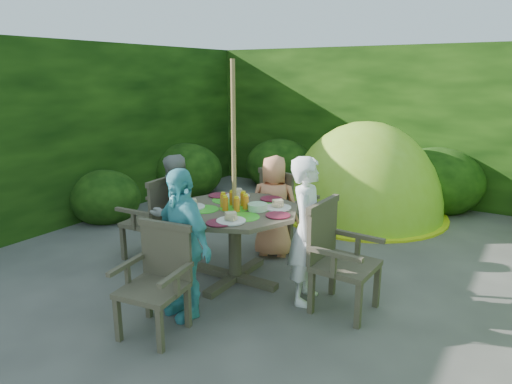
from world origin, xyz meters
The scene contains 13 objects.
ground centered at (0.00, 0.00, 0.00)m, with size 60.00×60.00×0.00m, color #474540.
hedge_enclosure centered at (0.00, 1.33, 1.25)m, with size 9.00×9.00×2.50m.
patio_table centered at (-0.57, -0.47, 0.65)m, with size 1.35×1.35×0.93m.
parasol_pole centered at (-0.57, -0.47, 1.10)m, with size 0.04×0.04×2.20m, color olive.
garden_chair_right centered at (0.52, -0.45, 0.50)m, with size 0.53×0.59×0.95m.
garden_chair_left centered at (-1.67, -0.48, 0.49)m, with size 0.54×0.59×0.93m.
garden_chair_back centered at (-0.61, 0.63, 0.50)m, with size 0.66×0.61×0.93m.
garden_chair_front centered at (-0.57, -1.57, 0.46)m, with size 0.58×0.53×0.86m.
child_right centered at (0.23, -0.46, 0.69)m, with size 0.50×0.33×1.37m, color white.
child_left centered at (-1.37, -0.48, 0.62)m, with size 0.60×0.47×1.23m, color gray.
child_back centered at (-0.58, 0.33, 0.59)m, with size 0.58×0.38×1.18m, color #FA9667.
child_front centered at (-0.56, -1.27, 0.66)m, with size 0.78×0.32×1.32m, color #53B6C2.
dome_tent centered at (-0.23, 2.38, 0.00)m, with size 2.45×2.45×2.80m.
Camera 1 is at (1.93, -4.02, 2.08)m, focal length 32.00 mm.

